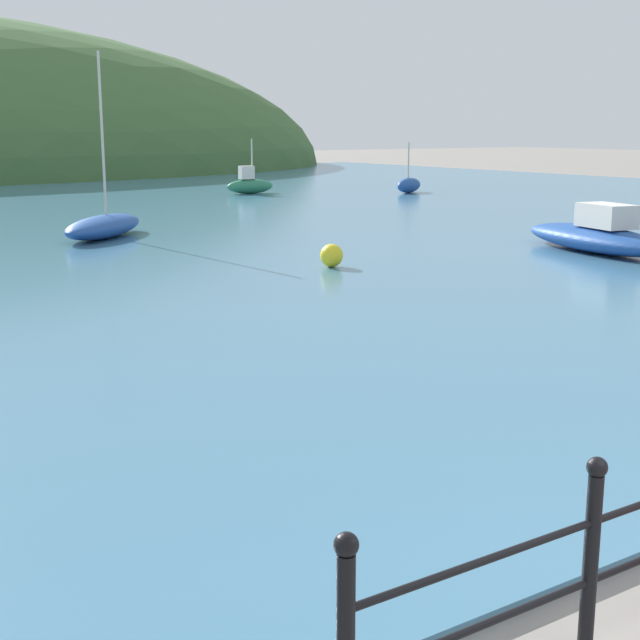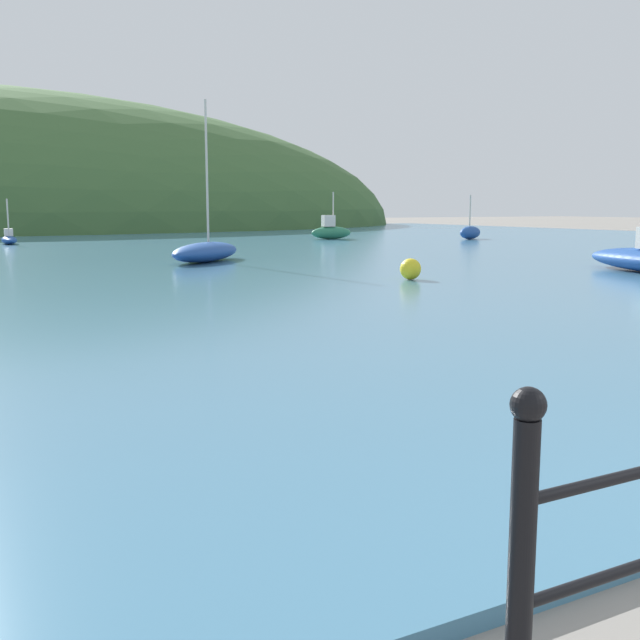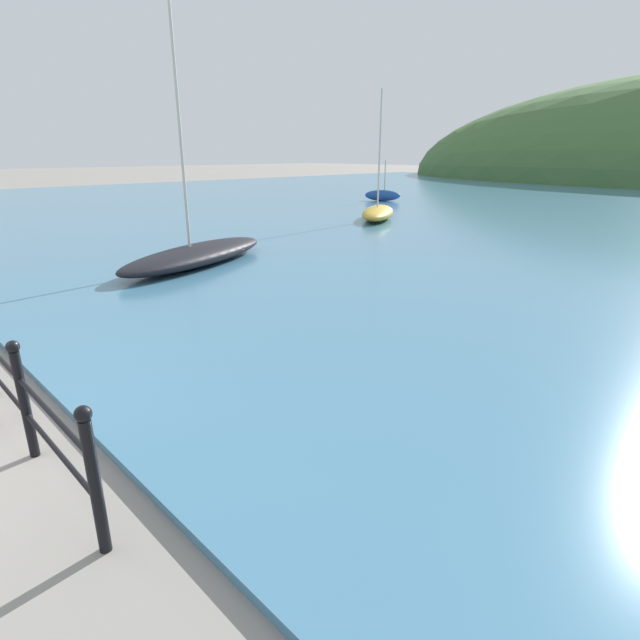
# 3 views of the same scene
# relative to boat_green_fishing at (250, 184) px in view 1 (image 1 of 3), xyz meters

# --- Properties ---
(boat_green_fishing) EXTENTS (2.26, 0.96, 2.42)m
(boat_green_fishing) POSITION_rel_boat_green_fishing_xyz_m (0.00, 0.00, 0.00)
(boat_green_fishing) COLOR #287551
(boat_green_fishing) RESTS_ON water
(boat_red_dinghy) EXTENTS (2.42, 4.99, 1.16)m
(boat_red_dinghy) POSITION_rel_boat_green_fishing_xyz_m (-2.40, -21.29, -0.03)
(boat_red_dinghy) COLOR #1E4793
(boat_red_dinghy) RESTS_ON water
(boat_far_left) EXTENTS (3.59, 3.62, 4.86)m
(boat_far_left) POSITION_rel_boat_green_fishing_xyz_m (-11.20, -12.10, -0.09)
(boat_far_left) COLOR #1E4793
(boat_far_left) RESTS_ON water
(boat_far_right) EXTENTS (2.09, 1.46, 2.27)m
(boat_far_right) POSITION_rel_boat_green_fishing_xyz_m (6.32, -3.48, -0.06)
(boat_far_right) COLOR #1E4793
(boat_far_right) RESTS_ON water
(mooring_buoy) EXTENTS (0.49, 0.49, 0.49)m
(mooring_buoy) POSITION_rel_boat_green_fishing_xyz_m (-8.99, -19.78, -0.16)
(mooring_buoy) COLOR yellow
(mooring_buoy) RESTS_ON water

